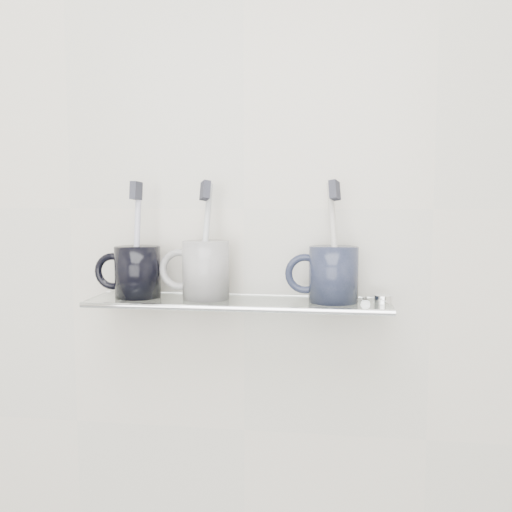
% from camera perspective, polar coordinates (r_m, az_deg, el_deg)
% --- Properties ---
extents(wall_back, '(2.50, 0.00, 2.50)m').
position_cam_1_polar(wall_back, '(1.00, -1.22, 4.75)').
color(wall_back, beige).
rests_on(wall_back, ground).
extents(shelf_glass, '(0.50, 0.12, 0.01)m').
position_cam_1_polar(shelf_glass, '(0.95, -1.80, -4.65)').
color(shelf_glass, silver).
rests_on(shelf_glass, wall_back).
extents(shelf_rail, '(0.50, 0.01, 0.01)m').
position_cam_1_polar(shelf_rail, '(0.90, -2.40, -5.28)').
color(shelf_rail, silver).
rests_on(shelf_rail, shelf_glass).
extents(bracket_left, '(0.02, 0.03, 0.02)m').
position_cam_1_polar(bracket_left, '(1.05, -12.75, -4.39)').
color(bracket_left, silver).
rests_on(bracket_left, wall_back).
extents(bracket_right, '(0.02, 0.03, 0.02)m').
position_cam_1_polar(bracket_right, '(0.99, 10.84, -5.01)').
color(bracket_right, silver).
rests_on(bracket_right, wall_back).
extents(mug_left, '(0.09, 0.09, 0.09)m').
position_cam_1_polar(mug_left, '(0.99, -11.74, -1.56)').
color(mug_left, black).
rests_on(mug_left, shelf_glass).
extents(mug_left_handle, '(0.06, 0.01, 0.06)m').
position_cam_1_polar(mug_left_handle, '(1.01, -14.14, -1.50)').
color(mug_left_handle, black).
rests_on(mug_left_handle, mug_left).
extents(toothbrush_left, '(0.02, 0.03, 0.19)m').
position_cam_1_polar(toothbrush_left, '(0.99, -11.81, 1.77)').
color(toothbrush_left, '#B8B5D8').
rests_on(toothbrush_left, mug_left).
extents(bristles_left, '(0.02, 0.03, 0.03)m').
position_cam_1_polar(bristles_left, '(0.98, -11.91, 6.42)').
color(bristles_left, '#2C2D37').
rests_on(bristles_left, toothbrush_left).
extents(mug_center, '(0.10, 0.10, 0.10)m').
position_cam_1_polar(mug_center, '(0.96, -5.04, -1.41)').
color(mug_center, silver).
rests_on(mug_center, shelf_glass).
extents(mug_center_handle, '(0.07, 0.01, 0.07)m').
position_cam_1_polar(mug_center_handle, '(0.97, -7.65, -1.35)').
color(mug_center_handle, silver).
rests_on(mug_center_handle, mug_center).
extents(toothbrush_center, '(0.02, 0.06, 0.19)m').
position_cam_1_polar(toothbrush_center, '(0.95, -5.06, 1.73)').
color(toothbrush_center, silver).
rests_on(toothbrush_center, mug_center).
extents(bristles_center, '(0.02, 0.03, 0.04)m').
position_cam_1_polar(bristles_center, '(0.95, -5.11, 6.55)').
color(bristles_center, '#2C2D37').
rests_on(bristles_center, toothbrush_center).
extents(mug_right, '(0.10, 0.10, 0.09)m').
position_cam_1_polar(mug_right, '(0.93, 7.75, -1.83)').
color(mug_right, black).
rests_on(mug_right, shelf_glass).
extents(mug_right_handle, '(0.07, 0.01, 0.07)m').
position_cam_1_polar(mug_right_handle, '(0.94, 4.93, -1.79)').
color(mug_right_handle, black).
rests_on(mug_right_handle, mug_right).
extents(toothbrush_right, '(0.03, 0.06, 0.19)m').
position_cam_1_polar(toothbrush_right, '(0.93, 7.80, 1.60)').
color(toothbrush_right, beige).
rests_on(toothbrush_right, mug_right).
extents(bristles_right, '(0.02, 0.03, 0.04)m').
position_cam_1_polar(bristles_right, '(0.93, 7.87, 6.54)').
color(bristles_right, '#2C2D37').
rests_on(bristles_right, toothbrush_right).
extents(chrome_cap, '(0.03, 0.03, 0.01)m').
position_cam_1_polar(chrome_cap, '(0.94, 12.64, -4.22)').
color(chrome_cap, silver).
rests_on(chrome_cap, shelf_glass).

